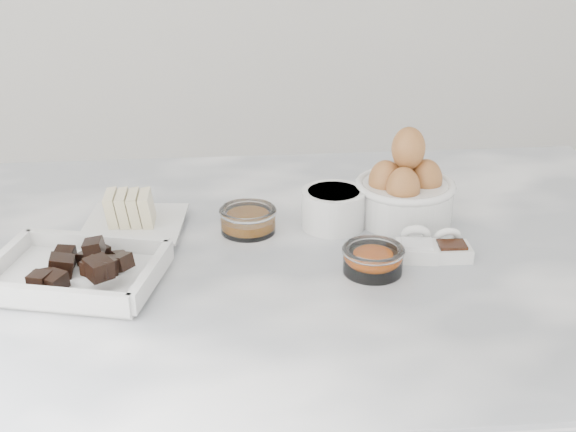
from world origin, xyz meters
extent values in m
cube|color=white|center=(0.00, 0.00, 0.92)|extent=(1.20, 0.80, 0.04)
cube|color=white|center=(-0.27, -0.07, 0.95)|extent=(0.24, 0.20, 0.01)
cube|color=white|center=(-0.20, 0.09, 0.95)|extent=(0.14, 0.14, 0.01)
cube|color=white|center=(-0.20, 0.09, 0.95)|extent=(0.16, 0.16, 0.00)
cylinder|color=white|center=(0.09, 0.08, 0.97)|extent=(0.10, 0.10, 0.06)
cylinder|color=white|center=(0.09, 0.08, 0.99)|extent=(0.08, 0.08, 0.01)
cylinder|color=white|center=(0.20, 0.09, 0.97)|extent=(0.15, 0.15, 0.06)
torus|color=white|center=(0.20, 0.09, 1.00)|extent=(0.15, 0.15, 0.01)
ellipsoid|color=#AD6937|center=(0.23, 0.10, 1.00)|extent=(0.05, 0.05, 0.07)
ellipsoid|color=#AD6937|center=(0.17, 0.09, 1.00)|extent=(0.05, 0.05, 0.07)
ellipsoid|color=#AD6937|center=(0.21, 0.12, 1.00)|extent=(0.05, 0.05, 0.07)
ellipsoid|color=#AD6937|center=(0.20, 0.06, 1.00)|extent=(0.05, 0.05, 0.07)
ellipsoid|color=#AD6937|center=(0.21, 0.10, 1.05)|extent=(0.05, 0.05, 0.07)
cylinder|color=white|center=(-0.04, 0.07, 0.96)|extent=(0.08, 0.08, 0.03)
torus|color=white|center=(-0.04, 0.07, 0.97)|extent=(0.09, 0.09, 0.01)
cylinder|color=orange|center=(-0.04, 0.07, 0.95)|extent=(0.06, 0.06, 0.01)
cylinder|color=white|center=(0.12, -0.07, 0.96)|extent=(0.08, 0.08, 0.03)
torus|color=white|center=(0.12, -0.07, 0.97)|extent=(0.08, 0.08, 0.01)
ellipsoid|color=orange|center=(0.12, -0.07, 0.96)|extent=(0.05, 0.05, 0.02)
cube|color=white|center=(0.24, -0.04, 0.95)|extent=(0.05, 0.04, 0.02)
cube|color=black|center=(0.24, -0.04, 0.96)|extent=(0.04, 0.03, 0.00)
torus|color=white|center=(0.24, -0.02, 0.96)|extent=(0.04, 0.03, 0.04)
cube|color=white|center=(0.19, -0.04, 0.95)|extent=(0.06, 0.05, 0.02)
cube|color=white|center=(0.19, -0.04, 0.96)|extent=(0.05, 0.04, 0.00)
torus|color=white|center=(0.20, -0.01, 0.96)|extent=(0.05, 0.04, 0.04)
camera|label=1|loc=(-0.07, -1.01, 1.45)|focal=50.00mm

